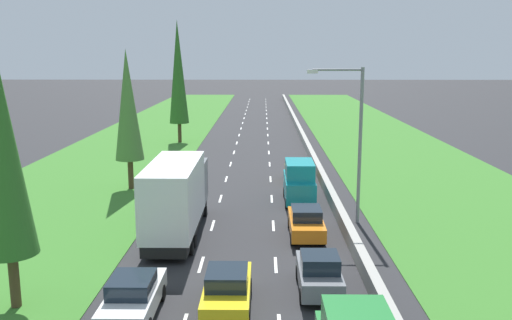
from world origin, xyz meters
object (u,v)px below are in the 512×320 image
yellow_hatchback_right_lane (297,172)px  white_sedan_left_lane (133,297)px  teal_van_right_lane (299,182)px  poplar_tree_third (178,72)px  yellow_sedan_centre_lane (227,289)px  orange_sedan_right_lane (306,222)px  poplar_tree_nearest (3,155)px  street_light_mast (354,134)px  grey_hatchback_right_lane (319,273)px  white_box_truck_left_lane (177,196)px  poplar_tree_second (128,106)px

yellow_hatchback_right_lane → white_sedan_left_lane: bearing=-108.5°
teal_van_right_lane → poplar_tree_third: size_ratio=0.37×
yellow_sedan_centre_lane → yellow_hatchback_right_lane: bearing=79.6°
orange_sedan_right_lane → poplar_tree_third: size_ratio=0.34×
yellow_hatchback_right_lane → poplar_tree_third: 23.63m
poplar_tree_nearest → street_light_mast: size_ratio=1.11×
grey_hatchback_right_lane → poplar_tree_third: bearing=106.4°
yellow_hatchback_right_lane → white_box_truck_left_lane: white_box_truck_left_lane is taller
teal_van_right_lane → poplar_tree_third: (-11.66, 25.17, 6.34)m
teal_van_right_lane → street_light_mast: 6.47m
white_box_truck_left_lane → street_light_mast: street_light_mast is taller
grey_hatchback_right_lane → poplar_tree_third: size_ratio=0.29×
teal_van_right_lane → poplar_tree_third: 28.45m
white_sedan_left_lane → yellow_hatchback_right_lane: (7.44, 22.26, 0.02)m
white_sedan_left_lane → white_box_truck_left_lane: bearing=88.7°
orange_sedan_right_lane → white_box_truck_left_lane: white_box_truck_left_lane is taller
yellow_hatchback_right_lane → street_light_mast: size_ratio=0.43×
orange_sedan_right_lane → yellow_sedan_centre_lane: 9.46m
teal_van_right_lane → poplar_tree_second: poplar_tree_second is taller
poplar_tree_nearest → yellow_hatchback_right_lane: bearing=60.4°
white_sedan_left_lane → white_box_truck_left_lane: white_box_truck_left_lane is taller
poplar_tree_nearest → orange_sedan_right_lane: bearing=35.9°
teal_van_right_lane → white_box_truck_left_lane: (-7.04, -6.76, 0.78)m
yellow_hatchback_right_lane → yellow_sedan_centre_lane: bearing=-100.4°
grey_hatchback_right_lane → poplar_tree_second: size_ratio=0.39×
grey_hatchback_right_lane → poplar_tree_second: poplar_tree_second is taller
orange_sedan_right_lane → yellow_sedan_centre_lane: size_ratio=1.00×
poplar_tree_third → white_sedan_left_lane: bearing=-83.9°
teal_van_right_lane → yellow_hatchback_right_lane: size_ratio=1.26×
orange_sedan_right_lane → yellow_hatchback_right_lane: bearing=88.9°
teal_van_right_lane → white_sedan_left_lane: size_ratio=1.09×
orange_sedan_right_lane → yellow_hatchback_right_lane: 12.85m
yellow_sedan_centre_lane → poplar_tree_third: bearing=100.9°
teal_van_right_lane → grey_hatchback_right_lane: bearing=-90.3°
orange_sedan_right_lane → yellow_sedan_centre_lane: (-3.70, -8.71, 0.00)m
orange_sedan_right_lane → yellow_hatchback_right_lane: yellow_hatchback_right_lane is taller
white_box_truck_left_lane → poplar_tree_second: poplar_tree_second is taller
teal_van_right_lane → yellow_sedan_centre_lane: teal_van_right_lane is taller
grey_hatchback_right_lane → yellow_sedan_centre_lane: size_ratio=0.87×
yellow_hatchback_right_lane → poplar_tree_nearest: 25.28m
teal_van_right_lane → white_box_truck_left_lane: size_ratio=0.52×
yellow_hatchback_right_lane → white_box_truck_left_lane: bearing=-119.7°
grey_hatchback_right_lane → yellow_sedan_centre_lane: grey_hatchback_right_lane is taller
teal_van_right_lane → poplar_tree_second: size_ratio=0.49×
poplar_tree_second → white_box_truck_left_lane: bearing=-64.3°
yellow_sedan_centre_lane → street_light_mast: street_light_mast is taller
teal_van_right_lane → poplar_tree_second: bearing=163.3°
yellow_hatchback_right_lane → poplar_tree_second: size_ratio=0.39×
poplar_tree_second → poplar_tree_nearest: bearing=-90.0°
white_sedan_left_lane → yellow_hatchback_right_lane: yellow_hatchback_right_lane is taller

